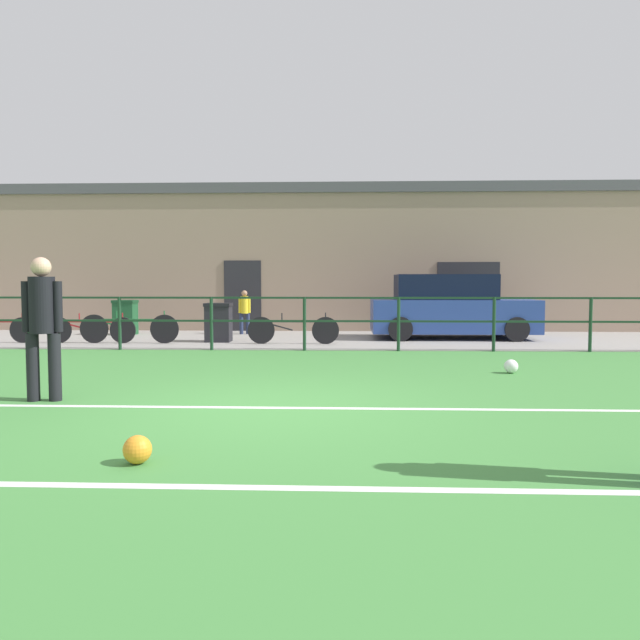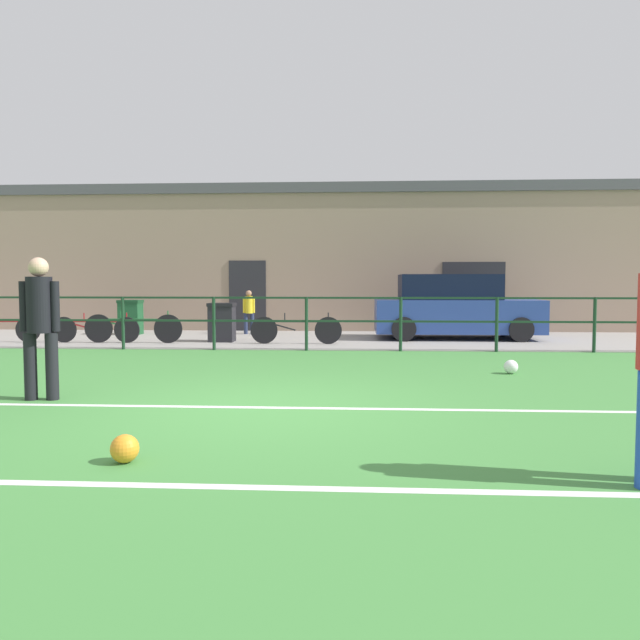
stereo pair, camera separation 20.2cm
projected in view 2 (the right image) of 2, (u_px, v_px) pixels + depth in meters
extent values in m
cube|color=#42843D|center=(264.00, 410.00, 7.03)|extent=(60.00, 44.00, 0.04)
cube|color=white|center=(265.00, 407.00, 7.08)|extent=(36.00, 0.11, 0.00)
cube|color=white|center=(207.00, 486.00, 4.34)|extent=(36.00, 0.11, 0.00)
cube|color=gray|center=(314.00, 339.00, 15.50)|extent=(48.00, 5.00, 0.02)
cylinder|color=#193823|center=(34.00, 323.00, 13.33)|extent=(0.07, 0.07, 1.15)
cylinder|color=#193823|center=(123.00, 323.00, 13.21)|extent=(0.07, 0.07, 1.15)
cylinder|color=#193823|center=(214.00, 323.00, 13.09)|extent=(0.07, 0.07, 1.15)
cylinder|color=#193823|center=(306.00, 324.00, 12.97)|extent=(0.07, 0.07, 1.15)
cylinder|color=#193823|center=(401.00, 324.00, 12.85)|extent=(0.07, 0.07, 1.15)
cylinder|color=#193823|center=(497.00, 324.00, 12.74)|extent=(0.07, 0.07, 1.15)
cylinder|color=#193823|center=(595.00, 325.00, 12.62)|extent=(0.07, 0.07, 1.15)
cube|color=#193823|center=(306.00, 298.00, 12.94)|extent=(36.00, 0.04, 0.04)
cube|color=#193823|center=(306.00, 321.00, 12.97)|extent=(36.00, 0.04, 0.04)
cube|color=gray|center=(323.00, 264.00, 19.06)|extent=(28.00, 2.40, 4.07)
cube|color=#232328|center=(248.00, 296.00, 18.04)|extent=(1.10, 0.04, 2.10)
cube|color=#232328|center=(474.00, 281.00, 17.62)|extent=(1.80, 0.04, 1.10)
cube|color=#4C4C51|center=(323.00, 193.00, 18.92)|extent=(28.00, 2.56, 0.30)
cylinder|color=black|center=(30.00, 366.00, 7.52)|extent=(0.15, 0.15, 0.84)
cylinder|color=black|center=(52.00, 366.00, 7.53)|extent=(0.15, 0.15, 0.84)
cylinder|color=black|center=(39.00, 305.00, 7.48)|extent=(0.31, 0.31, 0.69)
sphere|color=tan|center=(38.00, 267.00, 7.45)|extent=(0.24, 0.24, 0.24)
cylinder|color=black|center=(24.00, 306.00, 7.47)|extent=(0.11, 0.11, 0.62)
cylinder|color=black|center=(55.00, 306.00, 7.49)|extent=(0.11, 0.11, 0.62)
sphere|color=orange|center=(125.00, 449.00, 4.91)|extent=(0.23, 0.23, 0.23)
sphere|color=white|center=(511.00, 367.00, 9.69)|extent=(0.22, 0.22, 0.22)
cylinder|color=#232D4C|center=(252.00, 324.00, 16.95)|extent=(0.11, 0.11, 0.58)
cylinder|color=#232D4C|center=(246.00, 324.00, 16.92)|extent=(0.11, 0.11, 0.58)
cylinder|color=gold|center=(249.00, 305.00, 16.90)|extent=(0.21, 0.21, 0.48)
sphere|color=#A37556|center=(249.00, 293.00, 16.88)|extent=(0.16, 0.16, 0.16)
cylinder|color=gold|center=(254.00, 305.00, 16.92)|extent=(0.08, 0.08, 0.43)
cylinder|color=gold|center=(244.00, 305.00, 16.88)|extent=(0.08, 0.08, 0.43)
cube|color=#28428E|center=(456.00, 316.00, 15.57)|extent=(4.13, 1.78, 0.83)
cube|color=black|center=(449.00, 287.00, 15.54)|extent=(2.48, 1.50, 0.64)
cylinder|color=black|center=(404.00, 329.00, 14.82)|extent=(0.60, 0.18, 0.60)
cylinder|color=black|center=(521.00, 330.00, 14.65)|extent=(0.60, 0.18, 0.60)
cylinder|color=black|center=(399.00, 324.00, 16.52)|extent=(0.60, 0.18, 0.60)
cylinder|color=black|center=(504.00, 325.00, 16.36)|extent=(0.60, 0.18, 0.60)
cylinder|color=black|center=(99.00, 328.00, 14.48)|extent=(0.68, 0.04, 0.68)
cylinder|color=black|center=(168.00, 329.00, 14.38)|extent=(0.68, 0.04, 0.68)
cube|color=#1E6633|center=(133.00, 319.00, 14.42)|extent=(1.31, 0.04, 0.04)
cube|color=#1E6633|center=(116.00, 324.00, 14.45)|extent=(0.82, 0.03, 0.24)
cylinder|color=#1E6633|center=(121.00, 315.00, 14.43)|extent=(0.03, 0.03, 0.20)
cylinder|color=#1E6633|center=(168.00, 317.00, 14.36)|extent=(0.03, 0.03, 0.28)
cylinder|color=black|center=(264.00, 330.00, 14.25)|extent=(0.63, 0.04, 0.63)
cylinder|color=black|center=(328.00, 330.00, 14.16)|extent=(0.63, 0.04, 0.63)
cube|color=black|center=(296.00, 322.00, 14.19)|extent=(1.18, 0.04, 0.04)
cube|color=black|center=(280.00, 326.00, 14.22)|extent=(0.74, 0.03, 0.23)
cylinder|color=black|center=(285.00, 317.00, 14.20)|extent=(0.03, 0.03, 0.20)
cylinder|color=black|center=(328.00, 319.00, 14.14)|extent=(0.03, 0.03, 0.28)
cylinder|color=black|center=(28.00, 330.00, 14.59)|extent=(0.61, 0.04, 0.61)
cylinder|color=maroon|center=(28.00, 318.00, 14.57)|extent=(0.03, 0.03, 0.28)
cylinder|color=black|center=(64.00, 330.00, 14.54)|extent=(0.62, 0.04, 0.62)
cylinder|color=black|center=(127.00, 330.00, 14.44)|extent=(0.62, 0.04, 0.62)
cube|color=maroon|center=(95.00, 321.00, 14.48)|extent=(1.20, 0.04, 0.04)
cube|color=maroon|center=(79.00, 326.00, 14.51)|extent=(0.75, 0.03, 0.22)
cylinder|color=maroon|center=(84.00, 317.00, 14.49)|extent=(0.03, 0.03, 0.20)
cylinder|color=maroon|center=(127.00, 319.00, 14.43)|extent=(0.03, 0.03, 0.28)
cube|color=#194C28|center=(131.00, 319.00, 16.80)|extent=(0.56, 0.47, 0.87)
cube|color=#143D20|center=(130.00, 301.00, 16.77)|extent=(0.60, 0.51, 0.08)
cube|color=black|center=(222.00, 324.00, 14.75)|extent=(0.59, 0.50, 0.86)
cube|color=black|center=(222.00, 305.00, 14.73)|extent=(0.63, 0.53, 0.08)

